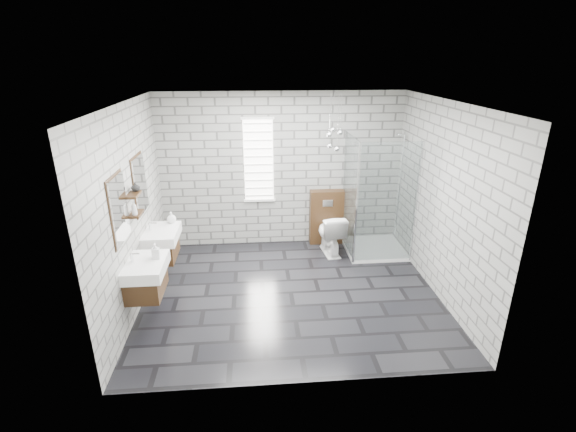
{
  "coord_description": "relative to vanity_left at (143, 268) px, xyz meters",
  "views": [
    {
      "loc": [
        -0.49,
        -5.25,
        3.25
      ],
      "look_at": [
        -0.01,
        0.35,
        1.07
      ],
      "focal_mm": 26.0,
      "sensor_mm": 36.0,
      "label": 1
    }
  ],
  "objects": [
    {
      "name": "soap_bottle_b",
      "position": [
        0.15,
        1.28,
        0.18
      ],
      "size": [
        0.17,
        0.17,
        0.18
      ],
      "primitive_type": "imported",
      "rotation": [
        0.0,
        0.0,
        -0.29
      ],
      "color": "#B2B2B2",
      "rests_on": "vanity_right"
    },
    {
      "name": "wall_front",
      "position": [
        1.91,
        -1.3,
        0.59
      ],
      "size": [
        4.2,
        0.02,
        2.7
      ],
      "primitive_type": "cube",
      "color": "gray",
      "rests_on": "floor"
    },
    {
      "name": "toilet",
      "position": [
        2.71,
        1.78,
        -0.39
      ],
      "size": [
        0.48,
        0.75,
        0.72
      ],
      "primitive_type": "imported",
      "rotation": [
        0.0,
        0.0,
        3.26
      ],
      "color": "white",
      "rests_on": "floor"
    },
    {
      "name": "pendant_cluster",
      "position": [
        2.72,
        1.87,
        1.25
      ],
      "size": [
        0.29,
        0.26,
        0.92
      ],
      "color": "silver",
      "rests_on": "ceiling"
    },
    {
      "name": "shelf_lower",
      "position": [
        -0.12,
        0.46,
        0.56
      ],
      "size": [
        0.14,
        0.3,
        0.03
      ],
      "primitive_type": "cube",
      "color": "#3D2612",
      "rests_on": "wall_left"
    },
    {
      "name": "wall_back",
      "position": [
        1.91,
        2.32,
        0.59
      ],
      "size": [
        4.2,
        0.02,
        2.7
      ],
      "primitive_type": "cube",
      "color": "gray",
      "rests_on": "floor"
    },
    {
      "name": "vanity_right",
      "position": [
        0.0,
        1.0,
        0.0
      ],
      "size": [
        0.47,
        0.7,
        1.57
      ],
      "color": "#3D2612",
      "rests_on": "wall_left"
    },
    {
      "name": "shelf_upper",
      "position": [
        -0.12,
        0.46,
        0.82
      ],
      "size": [
        0.14,
        0.3,
        0.03
      ],
      "primitive_type": "cube",
      "color": "#3D2612",
      "rests_on": "wall_left"
    },
    {
      "name": "floor",
      "position": [
        1.91,
        0.51,
        -0.77
      ],
      "size": [
        4.2,
        3.6,
        0.02
      ],
      "primitive_type": "cube",
      "color": "black",
      "rests_on": "ground"
    },
    {
      "name": "flush_plate",
      "position": [
        2.71,
        2.1,
        0.04
      ],
      "size": [
        0.18,
        0.01,
        0.12
      ],
      "primitive_type": "cube",
      "color": "silver",
      "rests_on": "cistern_panel"
    },
    {
      "name": "wall_right",
      "position": [
        4.02,
        0.51,
        0.59
      ],
      "size": [
        0.02,
        3.6,
        2.7
      ],
      "primitive_type": "cube",
      "color": "gray",
      "rests_on": "floor"
    },
    {
      "name": "soap_bottle_c",
      "position": [
        -0.11,
        0.37,
        0.67
      ],
      "size": [
        0.09,
        0.09,
        0.18
      ],
      "primitive_type": "imported",
      "rotation": [
        0.0,
        0.0,
        0.38
      ],
      "color": "#B2B2B2",
      "rests_on": "shelf_lower"
    },
    {
      "name": "wall_left",
      "position": [
        -0.2,
        0.51,
        0.59
      ],
      "size": [
        0.02,
        3.6,
        2.7
      ],
      "primitive_type": "cube",
      "color": "gray",
      "rests_on": "floor"
    },
    {
      "name": "vanity_left",
      "position": [
        0.0,
        0.0,
        0.0
      ],
      "size": [
        0.47,
        0.7,
        1.57
      ],
      "color": "#3D2612",
      "rests_on": "wall_left"
    },
    {
      "name": "vase",
      "position": [
        -0.11,
        0.56,
        0.9
      ],
      "size": [
        0.12,
        0.12,
        0.12
      ],
      "primitive_type": "imported",
      "rotation": [
        0.0,
        0.0,
        -0.05
      ],
      "color": "#B2B2B2",
      "rests_on": "shelf_upper"
    },
    {
      "name": "shower_enclosure",
      "position": [
        3.41,
        1.69,
        -0.25
      ],
      "size": [
        1.0,
        1.0,
        2.03
      ],
      "color": "white",
      "rests_on": "floor"
    },
    {
      "name": "ceiling",
      "position": [
        1.91,
        0.51,
        1.95
      ],
      "size": [
        4.2,
        3.6,
        0.02
      ],
      "primitive_type": "cube",
      "color": "white",
      "rests_on": "wall_back"
    },
    {
      "name": "soap_bottle_a",
      "position": [
        0.16,
        0.09,
        0.2
      ],
      "size": [
        0.1,
        0.1,
        0.2
      ],
      "primitive_type": "imported",
      "rotation": [
        0.0,
        0.0,
        0.09
      ],
      "color": "#B2B2B2",
      "rests_on": "vanity_left"
    },
    {
      "name": "window",
      "position": [
        1.51,
        2.29,
        0.79
      ],
      "size": [
        0.56,
        0.05,
        1.48
      ],
      "color": "white",
      "rests_on": "wall_back"
    },
    {
      "name": "cistern_panel",
      "position": [
        2.71,
        2.21,
        -0.26
      ],
      "size": [
        0.6,
        0.2,
        1.0
      ],
      "primitive_type": "cube",
      "color": "#3D2612",
      "rests_on": "floor"
    }
  ]
}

